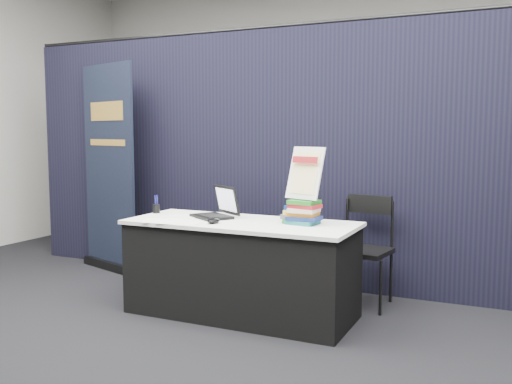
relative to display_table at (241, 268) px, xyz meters
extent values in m
plane|color=black|center=(0.00, -0.55, -0.38)|extent=(8.00, 8.00, 0.00)
cube|color=#AAA8A1|center=(0.00, 3.45, 1.37)|extent=(8.00, 0.02, 3.50)
cube|color=black|center=(0.00, 1.05, 0.82)|extent=(6.00, 0.08, 2.40)
cube|color=black|center=(0.00, 0.00, -0.02)|extent=(1.76, 0.71, 0.72)
cube|color=white|center=(0.00, 0.00, 0.36)|extent=(1.80, 0.75, 0.03)
cube|color=black|center=(-0.29, 0.05, 0.38)|extent=(0.41, 0.38, 0.02)
cube|color=black|center=(-0.29, 0.17, 0.51)|extent=(0.32, 0.23, 0.23)
cube|color=silver|center=(-0.29, 0.17, 0.51)|extent=(0.26, 0.19, 0.18)
ellipsoid|color=black|center=(-0.14, -0.19, 0.39)|extent=(0.09, 0.13, 0.04)
cube|color=white|center=(-0.56, -0.24, 0.38)|extent=(0.37, 0.32, 0.00)
cube|color=white|center=(-0.39, -0.26, 0.38)|extent=(0.33, 0.25, 0.00)
cube|color=white|center=(-0.55, 0.03, 0.38)|extent=(0.28, 0.22, 0.00)
cylinder|color=black|center=(-0.86, 0.09, 0.41)|extent=(0.07, 0.07, 0.08)
cube|color=#1B675D|center=(0.49, 0.09, 0.39)|extent=(0.24, 0.20, 0.03)
cube|color=navy|center=(0.49, 0.09, 0.42)|extent=(0.24, 0.20, 0.03)
cube|color=orange|center=(0.49, 0.09, 0.45)|extent=(0.24, 0.20, 0.03)
cube|color=beige|center=(0.49, 0.09, 0.48)|extent=(0.24, 0.20, 0.03)
cube|color=maroon|center=(0.49, 0.09, 0.51)|extent=(0.24, 0.20, 0.03)
cube|color=#1C6B1D|center=(0.49, 0.09, 0.54)|extent=(0.24, 0.20, 0.03)
cube|color=#1C6B1D|center=(0.45, 0.12, 0.39)|extent=(0.24, 0.18, 0.03)
cube|color=#505156|center=(0.45, 0.12, 0.42)|extent=(0.24, 0.18, 0.03)
cube|color=#BFB84C|center=(0.45, 0.12, 0.46)|extent=(0.24, 0.18, 0.03)
cube|color=navy|center=(0.45, 0.12, 0.49)|extent=(0.24, 0.18, 0.03)
cube|color=black|center=(0.49, 0.07, 0.57)|extent=(0.20, 0.08, 0.01)
cylinder|color=black|center=(0.41, 0.16, 0.69)|extent=(0.04, 0.10, 0.29)
cylinder|color=black|center=(0.57, 0.16, 0.69)|extent=(0.04, 0.10, 0.29)
cube|color=white|center=(0.49, 0.12, 0.76)|extent=(0.32, 0.21, 0.39)
cube|color=#FAEE9C|center=(0.49, 0.11, 0.76)|extent=(0.26, 0.16, 0.31)
cube|color=maroon|center=(0.49, 0.11, 0.86)|extent=(0.23, 0.10, 0.05)
cube|color=black|center=(-1.92, 0.75, -0.33)|extent=(0.89, 0.38, 0.09)
cube|color=black|center=(-1.92, 0.77, 0.69)|extent=(0.82, 0.29, 2.14)
cube|color=#B78A39|center=(-1.92, 0.75, 1.28)|extent=(0.56, 0.19, 0.19)
cube|color=#B78A39|center=(-1.92, 0.75, 0.96)|extent=(0.61, 0.20, 0.06)
cylinder|color=black|center=(0.61, 0.45, -0.16)|extent=(0.02, 0.02, 0.44)
cylinder|color=black|center=(1.00, 0.45, -0.16)|extent=(0.02, 0.02, 0.44)
cylinder|color=black|center=(0.61, 0.84, -0.16)|extent=(0.02, 0.02, 0.44)
cylinder|color=black|center=(1.00, 0.84, -0.16)|extent=(0.02, 0.02, 0.44)
cube|color=black|center=(0.81, 0.64, 0.08)|extent=(0.46, 0.46, 0.04)
cube|color=black|center=(0.81, 0.84, 0.45)|extent=(0.39, 0.08, 0.16)
camera|label=1|loc=(1.97, -3.94, 1.07)|focal=40.00mm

